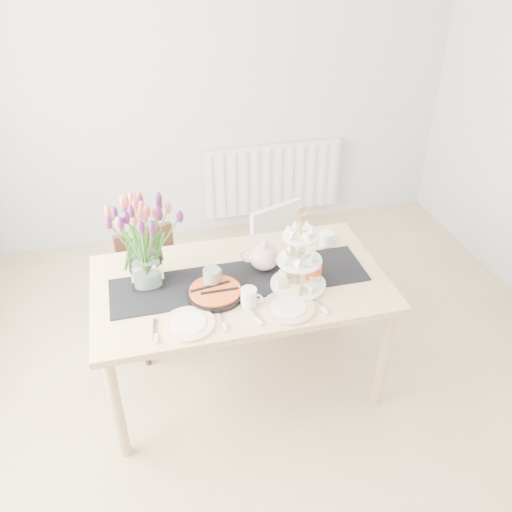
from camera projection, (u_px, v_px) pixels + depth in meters
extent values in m
plane|color=tan|center=(290.00, 423.00, 3.09)|extent=(4.50, 4.50, 0.00)
plane|color=silver|center=(210.00, 82.00, 4.18)|extent=(4.00, 0.00, 4.00)
cube|color=white|center=(272.00, 179.00, 4.70)|extent=(1.20, 0.08, 0.60)
cube|color=tan|center=(240.00, 284.00, 2.97)|extent=(1.60, 0.90, 0.04)
cylinder|color=tan|center=(117.00, 408.00, 2.73)|extent=(0.06, 0.06, 0.71)
cylinder|color=tan|center=(383.00, 358.00, 3.03)|extent=(0.06, 0.06, 0.71)
cylinder|color=tan|center=(112.00, 314.00, 3.34)|extent=(0.06, 0.06, 0.71)
cylinder|color=tan|center=(334.00, 280.00, 3.64)|extent=(0.06, 0.06, 0.71)
cube|color=#392014|center=(158.00, 292.00, 3.47)|extent=(0.47, 0.47, 0.04)
cube|color=#392014|center=(145.00, 254.00, 3.48)|extent=(0.38, 0.14, 0.36)
cylinder|color=#392014|center=(145.00, 342.00, 3.38)|extent=(0.04, 0.04, 0.37)
cylinder|color=#392014|center=(198.00, 323.00, 3.53)|extent=(0.04, 0.04, 0.37)
cylinder|color=#392014|center=(126.00, 310.00, 3.64)|extent=(0.04, 0.04, 0.37)
cylinder|color=#392014|center=(176.00, 294.00, 3.78)|extent=(0.04, 0.04, 0.37)
cube|color=white|center=(290.00, 267.00, 3.69)|extent=(0.50, 0.50, 0.04)
cube|color=white|center=(275.00, 230.00, 3.69)|extent=(0.38, 0.18, 0.37)
cylinder|color=white|center=(284.00, 314.00, 3.59)|extent=(0.04, 0.04, 0.38)
cylinder|color=white|center=(325.00, 295.00, 3.77)|extent=(0.04, 0.04, 0.38)
cylinder|color=white|center=(253.00, 288.00, 3.84)|extent=(0.04, 0.04, 0.38)
cylinder|color=white|center=(293.00, 271.00, 4.01)|extent=(0.04, 0.04, 0.38)
cube|color=black|center=(240.00, 280.00, 2.96)|extent=(1.40, 0.35, 0.01)
cube|color=silver|center=(147.00, 270.00, 2.90)|extent=(0.17, 0.17, 0.17)
cylinder|color=gold|center=(300.00, 252.00, 2.80)|extent=(0.01, 0.01, 0.44)
cylinder|color=white|center=(298.00, 284.00, 2.91)|extent=(0.30, 0.30, 0.01)
cylinder|color=white|center=(299.00, 260.00, 2.83)|extent=(0.24, 0.24, 0.01)
cylinder|color=white|center=(301.00, 236.00, 2.74)|extent=(0.19, 0.19, 0.01)
cylinder|color=white|center=(326.00, 239.00, 3.24)|extent=(0.09, 0.09, 0.08)
cylinder|color=black|center=(215.00, 293.00, 2.85)|extent=(0.31, 0.31, 0.03)
cylinder|color=#DF511F|center=(215.00, 290.00, 2.84)|extent=(0.27, 0.27, 0.01)
cylinder|color=gray|center=(212.00, 278.00, 2.89)|extent=(0.13, 0.13, 0.11)
cylinder|color=white|center=(249.00, 297.00, 2.76)|extent=(0.11, 0.11, 0.10)
cylinder|color=#CF4117|center=(314.00, 274.00, 2.93)|extent=(0.11, 0.11, 0.10)
cylinder|color=white|center=(188.00, 324.00, 2.65)|extent=(0.29, 0.29, 0.01)
cylinder|color=white|center=(288.00, 308.00, 2.76)|extent=(0.32, 0.32, 0.01)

